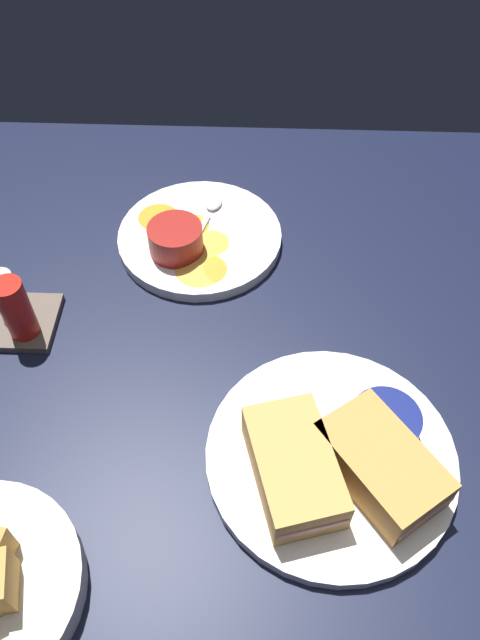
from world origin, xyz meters
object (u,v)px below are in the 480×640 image
(sandwich_half_far, at_px, (381,464))
(ramekin_light_gravy, at_px, (175,238))
(sandwich_half_near, at_px, (293,466))
(plate_sandwich_main, at_px, (330,457))
(spoon_by_dark_ramekin, at_px, (338,458))
(ramekin_dark_sauce, at_px, (384,425))
(condiment_caddy, at_px, (16,310))
(plate_chips_companion, at_px, (200,237))
(spoon_by_gravy_ramekin, at_px, (211,209))

(sandwich_half_far, distance_m, ramekin_light_gravy, 0.40)
(ramekin_light_gravy, bearing_deg, sandwich_half_near, -154.81)
(plate_sandwich_main, distance_m, ramekin_light_gravy, 0.36)
(plate_sandwich_main, relative_size, sandwich_half_near, 1.82)
(sandwich_half_near, bearing_deg, spoon_by_dark_ramekin, -66.07)
(plate_sandwich_main, xyz_separation_m, ramekin_dark_sauce, (0.03, -0.05, 0.03))
(sandwich_half_near, height_order, spoon_by_dark_ramekin, sandwich_half_near)
(sandwich_half_near, distance_m, ramekin_light_gravy, 0.36)
(condiment_caddy, bearing_deg, plate_sandwich_main, -113.99)
(sandwich_half_far, height_order, spoon_by_dark_ramekin, sandwich_half_far)
(spoon_by_dark_ramekin, xyz_separation_m, plate_chips_companion, (0.34, 0.17, -0.01))
(ramekin_dark_sauce, relative_size, spoon_by_dark_ramekin, 0.82)
(spoon_by_gravy_ramekin, bearing_deg, ramekin_light_gravy, 152.92)
(sandwich_half_near, bearing_deg, condiment_caddy, 59.70)
(plate_sandwich_main, relative_size, condiment_caddy, 2.81)
(sandwich_half_far, relative_size, ramekin_light_gravy, 2.02)
(sandwich_half_far, height_order, plate_chips_companion, sandwich_half_far)
(sandwich_half_far, distance_m, spoon_by_gravy_ramekin, 0.45)
(ramekin_dark_sauce, bearing_deg, sandwich_half_near, 118.83)
(spoon_by_dark_ramekin, bearing_deg, sandwich_half_far, -112.11)
(sandwich_half_far, bearing_deg, spoon_by_gravy_ramekin, 26.35)
(plate_sandwich_main, xyz_separation_m, plate_chips_companion, (0.33, 0.17, 0.00))
(spoon_by_gravy_ramekin, bearing_deg, condiment_caddy, 133.11)
(spoon_by_dark_ramekin, distance_m, condiment_caddy, 0.42)
(sandwich_half_far, height_order, ramekin_light_gravy, sandwich_half_far)
(spoon_by_gravy_ramekin, bearing_deg, sandwich_half_near, -164.71)
(ramekin_dark_sauce, height_order, spoon_by_gravy_ramekin, ramekin_dark_sauce)
(spoon_by_gravy_ramekin, relative_size, condiment_caddy, 1.04)
(spoon_by_dark_ramekin, bearing_deg, ramekin_dark_sauce, -56.66)
(plate_sandwich_main, xyz_separation_m, condiment_caddy, (0.17, 0.38, 0.03))
(plate_sandwich_main, height_order, sandwich_half_near, sandwich_half_near)
(spoon_by_dark_ramekin, xyz_separation_m, spoon_by_gravy_ramekin, (0.39, 0.16, 0.00))
(plate_sandwich_main, distance_m, ramekin_dark_sauce, 0.07)
(plate_sandwich_main, distance_m, condiment_caddy, 0.42)
(sandwich_half_far, bearing_deg, plate_chips_companion, 30.88)
(sandwich_half_near, relative_size, condiment_caddy, 1.54)
(ramekin_dark_sauce, xyz_separation_m, condiment_caddy, (0.14, 0.43, -0.00))
(condiment_caddy, bearing_deg, spoon_by_dark_ramekin, -114.45)
(ramekin_light_gravy, xyz_separation_m, spoon_by_gravy_ramekin, (0.08, -0.04, -0.02))
(ramekin_dark_sauce, distance_m, plate_chips_companion, 0.38)
(sandwich_half_near, relative_size, spoon_by_dark_ramekin, 1.62)
(ramekin_dark_sauce, xyz_separation_m, plate_chips_companion, (0.31, 0.22, -0.03))
(plate_sandwich_main, distance_m, spoon_by_gravy_ramekin, 0.41)
(sandwich_half_near, distance_m, spoon_by_gravy_ramekin, 0.42)
(condiment_caddy, bearing_deg, ramekin_dark_sauce, -108.32)
(plate_chips_companion, height_order, spoon_by_gravy_ramekin, spoon_by_gravy_ramekin)
(sandwich_half_near, xyz_separation_m, spoon_by_dark_ramekin, (0.02, -0.05, -0.02))
(sandwich_half_near, height_order, condiment_caddy, condiment_caddy)
(plate_sandwich_main, bearing_deg, ramekin_light_gravy, 33.29)
(ramekin_dark_sauce, distance_m, spoon_by_gravy_ramekin, 0.41)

